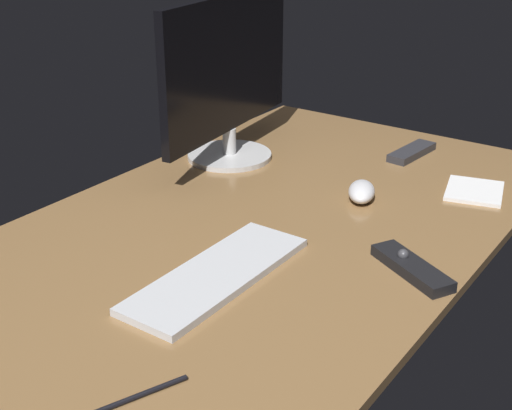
% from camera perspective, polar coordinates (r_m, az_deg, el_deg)
% --- Properties ---
extents(desk, '(1.40, 0.84, 0.02)m').
position_cam_1_polar(desk, '(1.45, 1.02, -1.47)').
color(desk, olive).
rests_on(desk, ground).
extents(monitor, '(0.53, 0.21, 0.40)m').
position_cam_1_polar(monitor, '(1.72, -2.24, 10.20)').
color(monitor, silver).
rests_on(monitor, desk).
extents(keyboard, '(0.38, 0.13, 0.01)m').
position_cam_1_polar(keyboard, '(1.24, -3.13, -5.59)').
color(keyboard, silver).
rests_on(keyboard, desk).
extents(computer_mouse, '(0.12, 0.09, 0.04)m').
position_cam_1_polar(computer_mouse, '(1.54, 8.47, 1.08)').
color(computer_mouse, silver).
rests_on(computer_mouse, desk).
extents(media_remote, '(0.13, 0.18, 0.03)m').
position_cam_1_polar(media_remote, '(1.28, 12.36, -4.90)').
color(media_remote, black).
rests_on(media_remote, desk).
extents(tv_remote, '(0.17, 0.07, 0.02)m').
position_cam_1_polar(tv_remote, '(1.83, 12.39, 4.17)').
color(tv_remote, '#2D2D33').
rests_on(tv_remote, desk).
extents(notepad, '(0.17, 0.15, 0.01)m').
position_cam_1_polar(notepad, '(1.64, 17.12, 1.09)').
color(notepad, white).
rests_on(notepad, desk).
extents(pen, '(0.13, 0.06, 0.01)m').
position_cam_1_polar(pen, '(0.99, -9.13, -14.77)').
color(pen, black).
rests_on(pen, desk).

